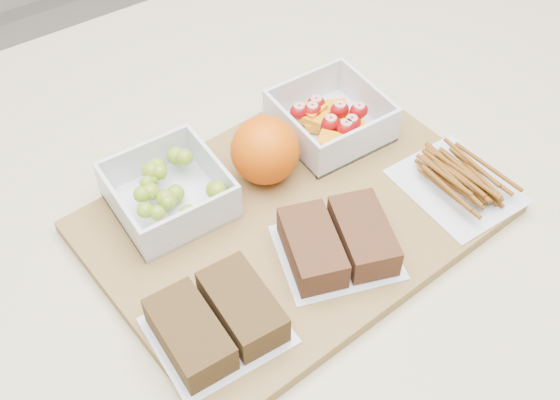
# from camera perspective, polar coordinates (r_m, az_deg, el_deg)

# --- Properties ---
(counter) EXTENTS (1.20, 0.90, 0.90)m
(counter) POSITION_cam_1_polar(r_m,az_deg,el_deg) (1.16, 0.13, -15.08)
(counter) COLOR beige
(counter) RESTS_ON ground
(cutting_board) EXTENTS (0.45, 0.34, 0.02)m
(cutting_board) POSITION_cam_1_polar(r_m,az_deg,el_deg) (0.76, 1.20, -1.36)
(cutting_board) COLOR olive
(cutting_board) RESTS_ON counter
(grape_container) EXTENTS (0.11, 0.11, 0.05)m
(grape_container) POSITION_cam_1_polar(r_m,az_deg,el_deg) (0.76, -8.90, 0.71)
(grape_container) COLOR silver
(grape_container) RESTS_ON cutting_board
(fruit_container) EXTENTS (0.12, 0.12, 0.05)m
(fruit_container) POSITION_cam_1_polar(r_m,az_deg,el_deg) (0.83, 4.09, 6.52)
(fruit_container) COLOR silver
(fruit_container) RESTS_ON cutting_board
(orange) EXTENTS (0.08, 0.08, 0.08)m
(orange) POSITION_cam_1_polar(r_m,az_deg,el_deg) (0.77, -1.22, 4.07)
(orange) COLOR #E25705
(orange) RESTS_ON cutting_board
(sandwich_bag_left) EXTENTS (0.12, 0.11, 0.04)m
(sandwich_bag_left) POSITION_cam_1_polar(r_m,az_deg,el_deg) (0.66, -5.18, -9.76)
(sandwich_bag_left) COLOR silver
(sandwich_bag_left) RESTS_ON cutting_board
(sandwich_bag_center) EXTENTS (0.14, 0.13, 0.04)m
(sandwich_bag_center) POSITION_cam_1_polar(r_m,az_deg,el_deg) (0.71, 4.72, -3.43)
(sandwich_bag_center) COLOR silver
(sandwich_bag_center) RESTS_ON cutting_board
(pretzel_bag) EXTENTS (0.11, 0.13, 0.03)m
(pretzel_bag) POSITION_cam_1_polar(r_m,az_deg,el_deg) (0.79, 14.28, 1.70)
(pretzel_bag) COLOR silver
(pretzel_bag) RESTS_ON cutting_board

